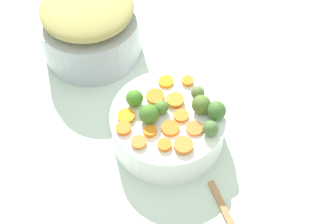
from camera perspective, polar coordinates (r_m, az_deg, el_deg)
The scene contains 24 objects.
tabletop at distance 1.10m, azimuth -0.78°, elevation -4.40°, with size 2.40×2.40×0.02m, color silver.
serving_bowl_carrots at distance 1.07m, azimuth 0.00°, elevation -1.62°, with size 0.24×0.24×0.08m, color white.
metal_pot at distance 1.24m, azimuth -8.66°, elevation 8.63°, with size 0.24×0.24×0.11m, color #B1B3BC.
stuffing_mound at distance 1.18m, azimuth -9.15°, elevation 11.44°, with size 0.22×0.22×0.05m, color tan.
carrot_slice_0 at distance 1.01m, azimuth -2.03°, elevation -2.17°, with size 0.03×0.03×0.01m, color orange.
carrot_slice_1 at distance 1.01m, azimuth 3.00°, elevation -1.88°, with size 0.03×0.03×0.01m, color orange.
carrot_slice_2 at distance 1.06m, azimuth -1.45°, elevation 1.77°, with size 0.04×0.04×0.01m, color orange.
carrot_slice_3 at distance 1.03m, azimuth 1.49°, elevation -0.43°, with size 0.03×0.03×0.01m, color orange.
carrot_slice_4 at distance 0.99m, azimuth -3.32°, elevation -3.43°, with size 0.03×0.03×0.01m, color orange.
carrot_slice_5 at distance 0.99m, azimuth 1.76°, elevation -3.79°, with size 0.04×0.04×0.01m, color orange.
carrot_slice_6 at distance 1.05m, azimuth 0.81°, elevation 1.31°, with size 0.04×0.04×0.01m, color orange.
carrot_slice_7 at distance 1.01m, azimuth -5.04°, elevation -1.84°, with size 0.03×0.03×0.01m, color orange.
carrot_slice_8 at distance 1.08m, azimuth 2.21°, elevation 3.49°, with size 0.03×0.03×0.01m, color orange.
carrot_slice_9 at distance 1.01m, azimuth 0.37°, elevation -1.62°, with size 0.04×0.04×0.01m, color orange.
carrot_slice_10 at distance 0.99m, azimuth -0.39°, elevation -3.72°, with size 0.03×0.03×0.01m, color orange.
carrot_slice_11 at distance 1.08m, azimuth -0.24°, elevation 3.44°, with size 0.03×0.03×0.01m, color orange.
carrot_slice_12 at distance 1.03m, azimuth -4.65°, elevation -0.32°, with size 0.04×0.04×0.01m, color orange.
brussels_sprout_0 at distance 1.05m, azimuth 3.37°, elevation 2.16°, with size 0.03×0.03×0.03m, color #597136.
brussels_sprout_1 at distance 1.01m, azimuth -2.15°, elevation -0.23°, with size 0.04×0.04×0.04m, color #477828.
brussels_sprout_2 at distance 1.03m, azimuth -0.74°, elevation 0.52°, with size 0.03×0.03×0.03m, color #518431.
brussels_sprout_3 at distance 1.02m, azimuth 5.46°, elevation 0.16°, with size 0.04×0.04×0.04m, color #437031.
brussels_sprout_4 at distance 1.04m, azimuth -3.80°, elevation 1.57°, with size 0.04×0.04×0.04m, color #448125.
brussels_sprout_5 at distance 1.00m, azimuth 4.80°, elevation -1.86°, with size 0.03×0.03×0.03m, color #4F7439.
brussels_sprout_6 at distance 1.03m, azimuth 3.77°, elevation 0.84°, with size 0.04×0.04×0.04m, color #57722D.
Camera 1 is at (0.54, 0.19, 0.94)m, focal length 54.16 mm.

